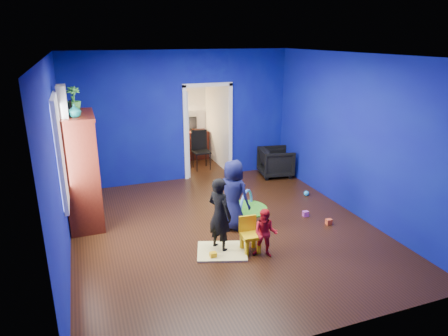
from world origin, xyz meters
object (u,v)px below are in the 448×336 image
object	(u,v)px
child_navy	(233,195)
toddler_red	(265,233)
child_black	(220,215)
hopper_ball	(225,212)
armchair	(276,162)
tv_armoire	(82,170)
kid_chair	(251,237)
folding_chair	(201,151)
vase	(74,111)
crt_tv	(84,168)
study_desk	(191,145)
play_mat	(246,209)

from	to	relation	value
child_navy	toddler_red	xyz separation A→B (m)	(0.11, -1.04, -0.23)
child_black	toddler_red	xyz separation A→B (m)	(0.57, -0.42, -0.21)
hopper_ball	child_navy	bearing A→B (deg)	-78.69
armchair	tv_armoire	xyz separation A→B (m)	(-4.31, -1.09, 0.64)
toddler_red	armchair	bearing A→B (deg)	91.22
armchair	child_black	distance (m)	3.70
kid_chair	folding_chair	xyz separation A→B (m)	(0.48, 4.13, 0.21)
vase	hopper_ball	distance (m)	3.03
crt_tv	hopper_ball	world-z (taller)	crt_tv
tv_armoire	kid_chair	bearing A→B (deg)	-39.71
child_black	crt_tv	distance (m)	2.57
child_navy	hopper_ball	size ratio (longest dim) A/B	3.18
armchair	folding_chair	size ratio (longest dim) A/B	0.80
kid_chair	study_desk	world-z (taller)	study_desk
tv_armoire	hopper_ball	bearing A→B (deg)	-20.10
child_black	kid_chair	distance (m)	0.59
tv_armoire	child_navy	bearing A→B (deg)	-24.89
child_navy	vase	distance (m)	2.89
play_mat	folding_chair	bearing A→B (deg)	91.59
child_navy	play_mat	world-z (taller)	child_navy
vase	kid_chair	distance (m)	3.37
armchair	child_black	world-z (taller)	child_black
play_mat	study_desk	size ratio (longest dim) A/B	0.95
crt_tv	vase	bearing A→B (deg)	-97.59
crt_tv	hopper_ball	size ratio (longest dim) A/B	1.82
child_navy	play_mat	xyz separation A→B (m)	(0.51, 0.63, -0.60)
kid_chair	folding_chair	bearing A→B (deg)	87.23
child_navy	study_desk	world-z (taller)	child_navy
child_black	study_desk	world-z (taller)	child_black
child_black	toddler_red	bearing A→B (deg)	-154.42
folding_chair	child_navy	bearing A→B (deg)	-97.63
child_black	vase	distance (m)	2.79
vase	play_mat	size ratio (longest dim) A/B	0.25
hopper_ball	play_mat	distance (m)	0.71
child_black	child_navy	size ratio (longest dim) A/B	0.96
toddler_red	kid_chair	bearing A→B (deg)	157.64
child_black	study_desk	distance (m)	4.95
kid_chair	study_desk	bearing A→B (deg)	88.48
crt_tv	study_desk	distance (m)	4.24
child_black	toddler_red	size ratio (longest dim) A/B	1.55
child_navy	kid_chair	world-z (taller)	child_navy
crt_tv	folding_chair	bearing A→B (deg)	38.38
folding_chair	tv_armoire	bearing A→B (deg)	-142.02
hopper_ball	child_black	bearing A→B (deg)	-115.39
vase	play_mat	world-z (taller)	vase
crt_tv	hopper_ball	bearing A→B (deg)	-20.43
child_black	kid_chair	world-z (taller)	child_black
play_mat	hopper_ball	bearing A→B (deg)	-145.74
armchair	study_desk	distance (m)	2.55
armchair	study_desk	world-z (taller)	study_desk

